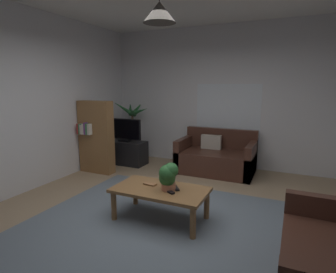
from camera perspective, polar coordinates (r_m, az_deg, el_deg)
name	(u,v)px	position (r m, az deg, el deg)	size (l,w,h in m)	color
floor	(158,224)	(3.58, -2.10, -17.73)	(4.80, 5.72, 0.02)	#9E8466
rug	(150,231)	(3.42, -3.70, -18.94)	(3.12, 3.14, 0.01)	slate
wall_back	(220,97)	(5.89, 10.69, 7.98)	(4.92, 0.06, 2.89)	silver
wall_left	(13,102)	(4.79, -29.37, 6.29)	(0.06, 5.72, 2.89)	silver
window_pane	(227,113)	(5.84, 12.21, 4.70)	(1.32, 0.01, 1.20)	white
couch_under_window	(216,158)	(5.52, 9.93, -4.48)	(1.45, 0.89, 0.82)	#47281E
coffee_table	(160,193)	(3.54, -1.59, -11.59)	(1.18, 0.64, 0.41)	olive
book_on_table_0	(150,184)	(3.64, -3.73, -9.78)	(0.16, 0.09, 0.02)	#99663F
remote_on_table_0	(176,188)	(3.50, 1.70, -10.64)	(0.05, 0.16, 0.02)	black
remote_on_table_1	(170,191)	(3.39, 0.32, -11.31)	(0.05, 0.16, 0.02)	black
potted_plant_on_table	(168,175)	(3.40, 0.06, -8.02)	(0.24, 0.23, 0.35)	#B77051
tv_stand	(126,152)	(6.09, -8.76, -3.26)	(0.90, 0.44, 0.50)	black
tv	(124,130)	(5.97, -9.00, 1.37)	(0.78, 0.16, 0.49)	black
potted_palm_corner	(133,133)	(6.48, -7.29, 0.63)	(0.80, 0.87, 1.37)	#4C4C51
bookshelf_corner	(96,137)	(5.52, -14.71, -0.06)	(0.70, 0.31, 1.40)	olive
pendant_lamp	(159,12)	(3.38, -1.79, 24.35)	(0.38, 0.38, 0.51)	black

